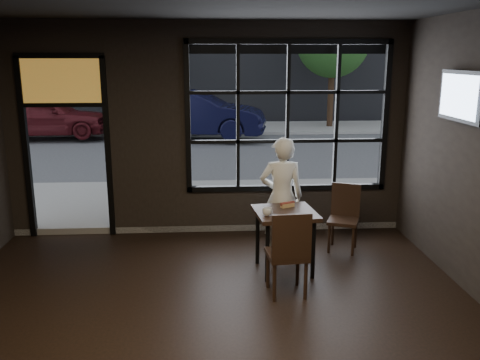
{
  "coord_description": "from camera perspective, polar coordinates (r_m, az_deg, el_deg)",
  "views": [
    {
      "loc": [
        0.01,
        -4.09,
        2.69
      ],
      "look_at": [
        0.4,
        2.2,
        1.15
      ],
      "focal_mm": 38.0,
      "sensor_mm": 36.0,
      "label": 1
    }
  ],
  "objects": [
    {
      "name": "cafe_table",
      "position": [
        6.53,
        5.02,
        -6.83
      ],
      "size": [
        0.82,
        0.82,
        0.81
      ],
      "primitive_type": "cube",
      "rotation": [
        0.0,
        0.0,
        0.11
      ],
      "color": "black",
      "rests_on": "floor"
    },
    {
      "name": "stained_transom",
      "position": [
        7.89,
        -19.4,
        10.5
      ],
      "size": [
        1.2,
        0.06,
        0.7
      ],
      "primitive_type": "cube",
      "color": "orange",
      "rests_on": "ground"
    },
    {
      "name": "tree_left",
      "position": [
        19.7,
        -12.61,
        14.66
      ],
      "size": [
        2.6,
        2.6,
        4.43
      ],
      "color": "#332114",
      "rests_on": "street_asphalt"
    },
    {
      "name": "hotdog",
      "position": [
        6.56,
        5.35,
        -2.79
      ],
      "size": [
        0.22,
        0.15,
        0.06
      ],
      "primitive_type": null,
      "rotation": [
        0.0,
        0.0,
        0.42
      ],
      "color": "tan",
      "rests_on": "cafe_table"
    },
    {
      "name": "window_frame",
      "position": [
        7.74,
        5.37,
        7.06
      ],
      "size": [
        3.06,
        0.12,
        2.28
      ],
      "primitive_type": "cube",
      "color": "black",
      "rests_on": "ground"
    },
    {
      "name": "chair_near",
      "position": [
        5.89,
        5.29,
        -8.03
      ],
      "size": [
        0.48,
        0.48,
        1.03
      ],
      "primitive_type": "cube",
      "rotation": [
        0.0,
        0.0,
        3.23
      ],
      "color": "black",
      "rests_on": "floor"
    },
    {
      "name": "maroon_car",
      "position": [
        17.91,
        -21.0,
        6.74
      ],
      "size": [
        4.08,
        1.68,
        1.38
      ],
      "primitive_type": "imported",
      "rotation": [
        0.0,
        0.0,
        1.58
      ],
      "color": "#4F1216",
      "rests_on": "street_asphalt"
    },
    {
      "name": "navy_car",
      "position": [
        16.67,
        -5.21,
        7.37
      ],
      "size": [
        4.82,
        2.37,
        1.52
      ],
      "primitive_type": "imported",
      "rotation": [
        0.0,
        0.0,
        1.4
      ],
      "color": "black",
      "rests_on": "street_asphalt"
    },
    {
      "name": "man",
      "position": [
        6.95,
        4.68,
        -1.9
      ],
      "size": [
        0.6,
        0.4,
        1.65
      ],
      "primitive_type": "imported",
      "rotation": [
        0.0,
        0.0,
        3.15
      ],
      "color": "silver",
      "rests_on": "floor"
    },
    {
      "name": "tv",
      "position": [
        6.44,
        23.7,
        8.61
      ],
      "size": [
        0.11,
        1.0,
        0.58
      ],
      "primitive_type": "cube",
      "color": "black",
      "rests_on": "wall_right"
    },
    {
      "name": "chair_window",
      "position": [
        7.3,
        11.53,
        -4.28
      ],
      "size": [
        0.53,
        0.53,
        0.94
      ],
      "primitive_type": "cube",
      "rotation": [
        0.0,
        0.0,
        -0.39
      ],
      "color": "black",
      "rests_on": "floor"
    },
    {
      "name": "street_asphalt",
      "position": [
        28.22,
        -3.59,
        8.19
      ],
      "size": [
        60.0,
        41.0,
        0.04
      ],
      "primitive_type": "cube",
      "color": "#545456",
      "rests_on": "ground"
    },
    {
      "name": "tree_right",
      "position": [
        19.58,
        10.39,
        15.07
      ],
      "size": [
        2.68,
        2.68,
        4.58
      ],
      "color": "#332114",
      "rests_on": "street_asphalt"
    },
    {
      "name": "cup",
      "position": [
        6.19,
        3.08,
        -3.59
      ],
      "size": [
        0.14,
        0.14,
        0.1
      ],
      "primitive_type": "imported",
      "rotation": [
        0.0,
        0.0,
        0.18
      ],
      "color": "silver",
      "rests_on": "cafe_table"
    }
  ]
}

